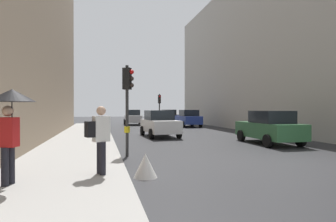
% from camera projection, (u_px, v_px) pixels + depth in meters
% --- Properties ---
extents(ground_plane, '(120.00, 120.00, 0.00)m').
position_uv_depth(ground_plane, '(293.00, 163.00, 9.43)').
color(ground_plane, '#28282B').
extents(sidewalk_kerb, '(3.48, 40.00, 0.16)m').
position_uv_depth(sidewalk_kerb, '(79.00, 145.00, 13.51)').
color(sidewalk_kerb, '#A8A5A0').
rests_on(sidewalk_kerb, ground).
extents(building_facade_right, '(12.00, 32.90, 13.93)m').
position_uv_depth(building_facade_right, '(297.00, 55.00, 26.08)').
color(building_facade_right, '#B2ADA3').
rests_on(building_facade_right, ground).
extents(traffic_light_near_right, '(0.45, 0.35, 3.56)m').
position_uv_depth(traffic_light_near_right, '(128.00, 94.00, 10.82)').
color(traffic_light_near_right, '#2D2D2D').
rests_on(traffic_light_near_right, ground).
extents(traffic_light_far_median, '(0.25, 0.43, 3.37)m').
position_uv_depth(traffic_light_far_median, '(159.00, 104.00, 27.87)').
color(traffic_light_far_median, '#2D2D2D').
rests_on(traffic_light_far_median, ground).
extents(car_silver_hatchback, '(2.18, 4.28, 1.76)m').
position_uv_depth(car_silver_hatchback, '(133.00, 117.00, 32.59)').
color(car_silver_hatchback, '#BCBCC1').
rests_on(car_silver_hatchback, ground).
extents(car_green_estate, '(2.09, 4.24, 1.76)m').
position_uv_depth(car_green_estate, '(269.00, 127.00, 14.74)').
color(car_green_estate, '#2D6038').
rests_on(car_green_estate, ground).
extents(car_blue_van, '(2.07, 4.22, 1.76)m').
position_uv_depth(car_blue_van, '(188.00, 118.00, 28.99)').
color(car_blue_van, navy).
rests_on(car_blue_van, ground).
extents(car_white_compact, '(2.20, 4.29, 1.76)m').
position_uv_depth(car_white_compact, '(159.00, 123.00, 18.68)').
color(car_white_compact, silver).
rests_on(car_white_compact, ground).
extents(car_dark_suv, '(2.02, 4.20, 1.76)m').
position_uv_depth(car_dark_suv, '(168.00, 116.00, 37.66)').
color(car_dark_suv, black).
rests_on(car_dark_suv, ground).
extents(pedestrian_with_umbrella, '(1.00, 1.00, 2.14)m').
position_uv_depth(pedestrian_with_umbrella, '(11.00, 110.00, 6.17)').
color(pedestrian_with_umbrella, black).
rests_on(pedestrian_with_umbrella, sidewalk_kerb).
extents(pedestrian_with_black_backpack, '(0.66, 0.47, 1.77)m').
position_uv_depth(pedestrian_with_black_backpack, '(100.00, 136.00, 7.18)').
color(pedestrian_with_black_backpack, black).
rests_on(pedestrian_with_black_backpack, sidewalk_kerb).
extents(warning_sign_triangle, '(0.64, 0.64, 0.65)m').
position_uv_depth(warning_sign_triangle, '(145.00, 166.00, 7.49)').
color(warning_sign_triangle, silver).
rests_on(warning_sign_triangle, ground).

